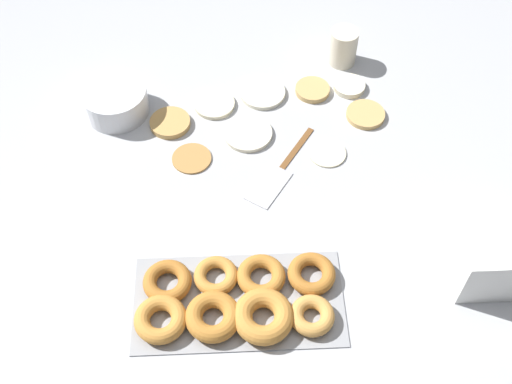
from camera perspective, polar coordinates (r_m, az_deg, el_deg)
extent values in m
plane|color=#B2B5BA|center=(1.49, 1.53, 2.70)|extent=(3.00, 3.00, 0.00)
cylinder|color=beige|center=(1.51, 6.36, 3.52)|extent=(0.09, 0.09, 0.01)
cylinder|color=tan|center=(1.61, 9.71, 6.81)|extent=(0.10, 0.10, 0.01)
cylinder|color=beige|center=(1.62, -3.72, 7.81)|extent=(0.10, 0.10, 0.01)
cylinder|color=beige|center=(1.67, 8.28, 9.30)|extent=(0.08, 0.08, 0.02)
cylinder|color=tan|center=(1.65, 5.04, 9.04)|extent=(0.09, 0.09, 0.01)
cylinder|color=beige|center=(1.54, -0.72, 5.23)|extent=(0.12, 0.12, 0.01)
cylinder|color=tan|center=(1.58, -7.65, 6.11)|extent=(0.10, 0.10, 0.01)
cylinder|color=silver|center=(1.64, 0.58, 8.82)|extent=(0.12, 0.12, 0.01)
cylinder|color=#B27F42|center=(1.50, -5.75, 3.04)|extent=(0.09, 0.09, 0.01)
cube|color=#93969B|center=(1.29, -1.55, -9.66)|extent=(0.42, 0.21, 0.01)
torus|color=#C68438|center=(1.27, -8.48, -11.13)|extent=(0.10, 0.10, 0.03)
torus|color=#B7752D|center=(1.26, -3.85, -10.99)|extent=(0.11, 0.11, 0.03)
torus|color=#C68438|center=(1.25, 0.66, -10.99)|extent=(0.12, 0.12, 0.04)
torus|color=#D19347|center=(1.26, 5.00, -10.89)|extent=(0.09, 0.09, 0.03)
torus|color=#AD6B28|center=(1.30, -7.88, -7.90)|extent=(0.10, 0.10, 0.03)
torus|color=#C68438|center=(1.30, -3.59, -7.44)|extent=(0.09, 0.09, 0.03)
torus|color=#B7752D|center=(1.30, 0.46, -7.48)|extent=(0.10, 0.10, 0.03)
torus|color=#AD6B28|center=(1.31, 4.96, -7.26)|extent=(0.10, 0.10, 0.03)
cylinder|color=white|center=(1.61, -12.41, 7.91)|extent=(0.16, 0.16, 0.07)
cube|color=white|center=(1.39, 19.67, -6.68)|extent=(0.15, 0.13, 0.03)
cube|color=white|center=(1.37, 19.96, -6.13)|extent=(0.15, 0.13, 0.03)
cube|color=white|center=(1.35, 20.26, -5.57)|extent=(0.15, 0.13, 0.03)
cube|color=white|center=(1.33, 20.57, -4.99)|extent=(0.15, 0.13, 0.03)
cube|color=white|center=(1.31, 20.88, -4.39)|extent=(0.15, 0.13, 0.03)
cylinder|color=beige|center=(1.72, 7.75, 12.67)|extent=(0.07, 0.07, 0.10)
cube|color=brown|center=(1.52, 3.65, 3.93)|extent=(0.09, 0.13, 0.01)
cube|color=#BCBCC1|center=(1.45, 1.13, 0.56)|extent=(0.12, 0.13, 0.01)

